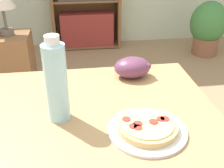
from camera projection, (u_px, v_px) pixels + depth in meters
dining_table at (69, 141)px, 1.01m from camera, size 1.05×0.73×0.73m
pizza_on_plate at (147, 128)px, 0.87m from camera, size 0.25×0.25×0.04m
grape_bunch at (132, 67)px, 1.19m from camera, size 0.15×0.13×0.09m
drink_bottle at (56, 82)px, 0.88m from camera, size 0.07×0.07×0.29m
side_table at (13, 65)px, 2.43m from camera, size 0.34×0.34×0.53m
potted_plant_floor at (208, 27)px, 3.20m from camera, size 0.42×0.36×0.62m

